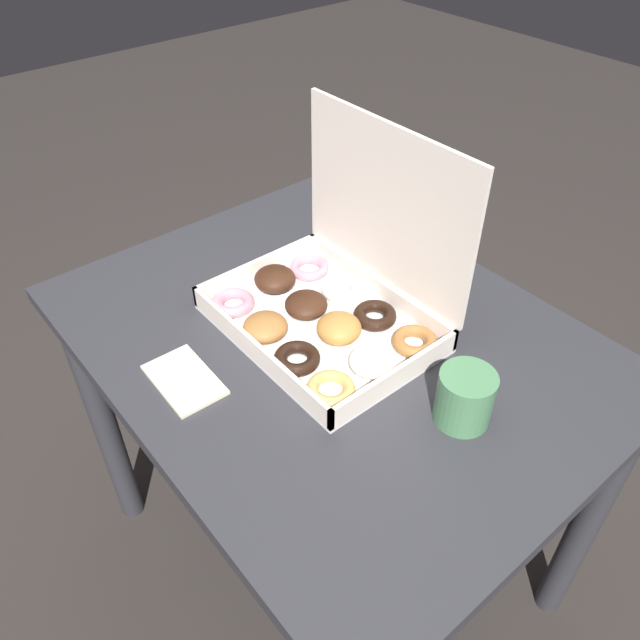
{
  "coord_description": "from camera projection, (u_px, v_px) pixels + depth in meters",
  "views": [
    {
      "loc": [
        0.62,
        -0.54,
        1.47
      ],
      "look_at": [
        -0.02,
        -0.01,
        0.76
      ],
      "focal_mm": 35.0,
      "sensor_mm": 36.0,
      "label": 1
    }
  ],
  "objects": [
    {
      "name": "ground_plane",
      "position": [
        328.0,
        551.0,
        1.57
      ],
      "size": [
        8.0,
        8.0,
        0.0
      ],
      "primitive_type": "plane",
      "color": "#2D2826"
    },
    {
      "name": "coffee_mug",
      "position": [
        465.0,
        397.0,
        0.92
      ],
      "size": [
        0.09,
        0.09,
        0.09
      ],
      "color": "#4C8456",
      "rests_on": "dining_table"
    },
    {
      "name": "paper_napkin",
      "position": [
        184.0,
        380.0,
        1.01
      ],
      "size": [
        0.14,
        0.09,
        0.01
      ],
      "color": "beige",
      "rests_on": "dining_table"
    },
    {
      "name": "dining_table",
      "position": [
        330.0,
        383.0,
        1.18
      ],
      "size": [
        0.95,
        0.74,
        0.74
      ],
      "color": "#2D2D33",
      "rests_on": "ground_plane"
    },
    {
      "name": "donut_box",
      "position": [
        333.0,
        296.0,
        1.08
      ],
      "size": [
        0.39,
        0.29,
        0.34
      ],
      "color": "white",
      "rests_on": "dining_table"
    }
  ]
}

